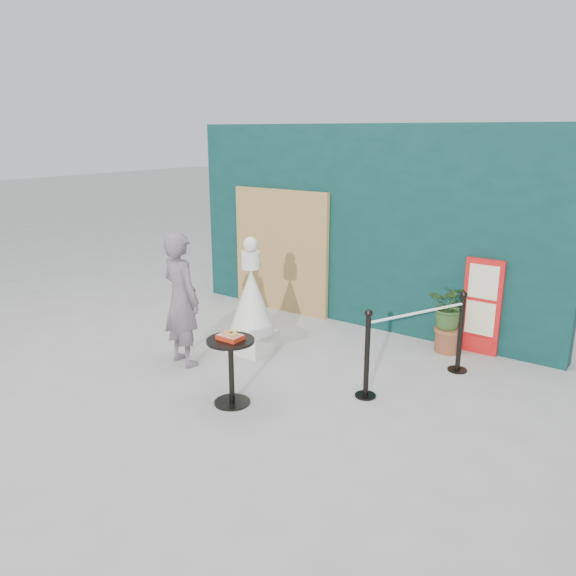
% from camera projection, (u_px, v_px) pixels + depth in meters
% --- Properties ---
extents(ground, '(60.00, 60.00, 0.00)m').
position_uv_depth(ground, '(226.00, 396.00, 6.36)').
color(ground, '#ADAAA5').
rests_on(ground, ground).
extents(back_wall, '(6.00, 0.30, 3.00)m').
position_uv_depth(back_wall, '(364.00, 227.00, 8.41)').
color(back_wall, '#092B28').
rests_on(back_wall, ground).
extents(bamboo_fence, '(1.80, 0.08, 2.00)m').
position_uv_depth(bamboo_fence, '(281.00, 251.00, 9.17)').
color(bamboo_fence, tan).
rests_on(bamboo_fence, ground).
extents(woman, '(0.69, 0.52, 1.71)m').
position_uv_depth(woman, '(181.00, 299.00, 7.05)').
color(woman, slate).
rests_on(woman, ground).
extents(menu_board, '(0.50, 0.07, 1.30)m').
position_uv_depth(menu_board, '(482.00, 307.00, 7.42)').
color(menu_board, red).
rests_on(menu_board, ground).
extents(statue, '(0.62, 0.62, 1.58)m').
position_uv_depth(statue, '(252.00, 306.00, 7.48)').
color(statue, white).
rests_on(statue, ground).
extents(cafe_table, '(0.52, 0.52, 0.75)m').
position_uv_depth(cafe_table, '(231.00, 361.00, 6.06)').
color(cafe_table, black).
rests_on(cafe_table, ground).
extents(food_basket, '(0.26, 0.19, 0.11)m').
position_uv_depth(food_basket, '(231.00, 336.00, 5.98)').
color(food_basket, red).
rests_on(food_basket, cafe_table).
extents(planter, '(0.57, 0.49, 0.97)m').
position_uv_depth(planter, '(450.00, 312.00, 7.49)').
color(planter, brown).
rests_on(planter, ground).
extents(stanchion_barrier, '(0.84, 1.54, 1.03)m').
position_uv_depth(stanchion_barrier, '(416.00, 344.00, 6.56)').
color(stanchion_barrier, black).
rests_on(stanchion_barrier, ground).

